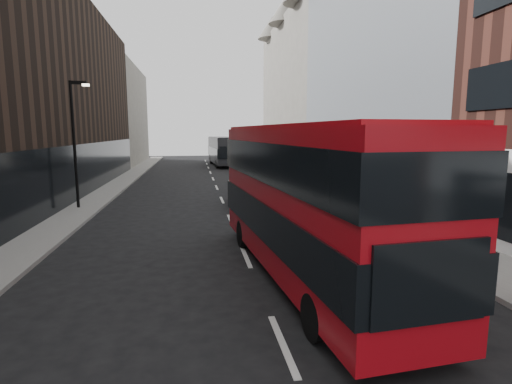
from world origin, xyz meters
name	(u,v)px	position (x,y,z in m)	size (l,w,h in m)	color
sidewalk_right	(311,186)	(7.50, 25.00, 0.07)	(3.00, 80.00, 0.15)	slate
sidewalk_left	(109,191)	(-8.00, 25.00, 0.07)	(2.00, 80.00, 0.15)	slate
building_modern_block	(387,50)	(11.47, 21.00, 9.90)	(5.03, 22.00, 20.00)	#ACB2B7
building_victorian	(299,89)	(11.38, 44.00, 9.66)	(6.50, 24.00, 21.00)	slate
building_left_mid	(73,100)	(-11.50, 30.00, 7.00)	(5.00, 24.00, 14.00)	black
building_left_far	(121,116)	(-11.50, 52.00, 6.50)	(5.00, 20.00, 13.00)	slate
street_lamp	(75,136)	(-8.22, 18.00, 4.18)	(1.06, 0.22, 7.00)	black
red_bus	(305,195)	(1.51, 5.76, 2.55)	(3.72, 11.54, 4.59)	#9F0912
grey_bus	(222,150)	(1.98, 46.90, 2.00)	(3.38, 11.72, 3.74)	black
car_a	(246,194)	(1.22, 17.43, 0.78)	(1.83, 4.55, 1.55)	black
car_b	(246,192)	(1.36, 18.37, 0.73)	(1.54, 4.41, 1.45)	gray
car_c	(255,180)	(2.85, 24.40, 0.77)	(2.16, 5.31, 1.54)	black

